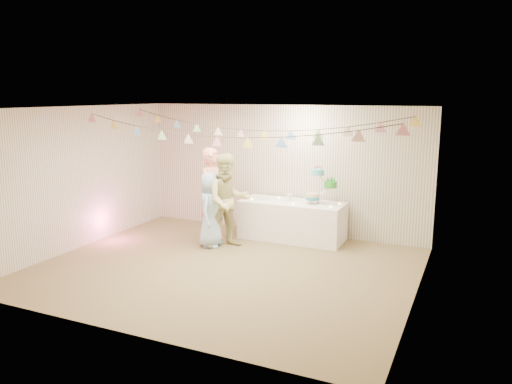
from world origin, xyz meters
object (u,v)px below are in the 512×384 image
at_px(cake_stand, 321,186).
at_px(person_adult_b, 228,201).
at_px(table, 292,220).
at_px(person_adult_a, 213,195).
at_px(person_child, 211,209).

relative_size(cake_stand, person_adult_b, 0.39).
height_order(table, cake_stand, cake_stand).
distance_m(table, cake_stand, 0.90).
bearing_deg(cake_stand, person_adult_a, -158.03).
xyz_separation_m(table, person_child, (-1.23, -1.05, 0.33)).
height_order(person_adult_a, person_child, person_adult_a).
distance_m(person_adult_a, person_child, 0.41).
relative_size(cake_stand, person_child, 0.49).
relative_size(person_adult_a, person_adult_b, 1.04).
distance_m(person_adult_b, person_child, 0.37).
height_order(cake_stand, person_child, cake_stand).
bearing_deg(person_child, person_adult_a, 13.33).
bearing_deg(person_adult_a, cake_stand, -55.01).
height_order(table, person_adult_a, person_adult_a).
xyz_separation_m(cake_stand, person_adult_b, (-1.47, -1.00, -0.22)).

